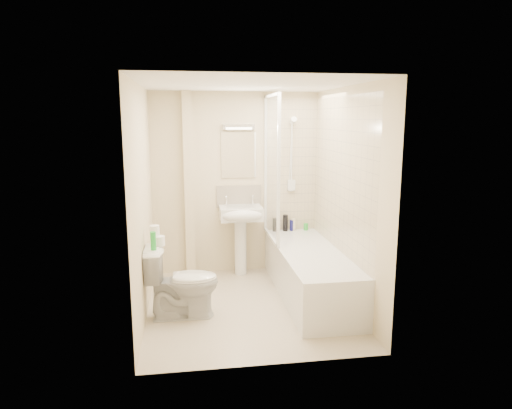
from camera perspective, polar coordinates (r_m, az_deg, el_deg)
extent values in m
plane|color=beige|center=(5.21, -0.94, -12.55)|extent=(2.50, 2.50, 0.00)
cube|color=beige|center=(6.09, -2.55, 2.61)|extent=(2.20, 0.02, 2.40)
cube|color=beige|center=(4.84, -13.99, 0.18)|extent=(0.02, 2.50, 2.40)
cube|color=beige|center=(5.12, 11.31, 0.86)|extent=(0.02, 2.50, 2.40)
cube|color=white|center=(4.80, -1.03, 14.80)|extent=(2.20, 2.50, 0.02)
cube|color=beige|center=(6.17, 4.41, 4.81)|extent=(0.70, 0.01, 1.75)
cube|color=beige|center=(5.27, 10.54, 3.64)|extent=(0.01, 2.10, 1.75)
cube|color=beige|center=(6.00, -8.39, 2.38)|extent=(0.12, 0.12, 2.40)
cube|color=beige|center=(6.11, -2.16, 1.03)|extent=(0.60, 0.02, 0.30)
cube|color=white|center=(6.04, -2.19, 6.17)|extent=(0.46, 0.01, 0.60)
cube|color=silver|center=(6.00, -2.19, 9.68)|extent=(0.42, 0.07, 0.07)
cube|color=white|center=(5.44, 6.71, -8.51)|extent=(0.70, 2.10, 0.55)
cube|color=white|center=(5.37, 6.77, -6.29)|extent=(0.56, 1.96, 0.05)
cube|color=white|center=(5.67, 1.95, 4.56)|extent=(0.01, 0.90, 1.80)
cube|color=white|center=(6.09, 1.21, 4.99)|extent=(0.04, 0.04, 1.80)
cube|color=white|center=(5.23, 2.85, 4.03)|extent=(0.04, 0.04, 1.80)
cube|color=white|center=(5.65, 2.01, 13.47)|extent=(0.04, 0.90, 0.04)
cube|color=white|center=(5.83, 1.90, -4.07)|extent=(0.04, 0.90, 0.03)
cylinder|color=white|center=(6.14, 4.48, 5.94)|extent=(0.02, 0.02, 0.90)
cylinder|color=white|center=(6.19, 4.42, 1.79)|extent=(0.05, 0.05, 0.02)
cylinder|color=white|center=(6.12, 4.54, 10.15)|extent=(0.05, 0.05, 0.02)
cylinder|color=white|center=(6.05, 4.69, 10.42)|extent=(0.08, 0.11, 0.11)
cube|color=white|center=(6.18, 4.44, 2.43)|extent=(0.10, 0.05, 0.14)
cylinder|color=white|center=(6.11, 4.35, 6.39)|extent=(0.01, 0.13, 0.84)
cylinder|color=white|center=(6.10, -1.94, -5.36)|extent=(0.16, 0.16, 0.74)
cube|color=white|center=(5.96, -1.94, -1.06)|extent=(0.55, 0.42, 0.17)
ellipsoid|color=white|center=(5.79, -1.74, -1.40)|extent=(0.55, 0.23, 0.17)
cube|color=silver|center=(5.95, -1.94, -0.46)|extent=(0.38, 0.27, 0.04)
cylinder|color=white|center=(6.02, -3.76, 0.38)|extent=(0.03, 0.03, 0.10)
cylinder|color=white|center=(6.06, -0.39, 0.47)|extent=(0.03, 0.03, 0.10)
sphere|color=white|center=(6.01, -3.76, 0.92)|extent=(0.04, 0.04, 0.04)
sphere|color=white|center=(6.05, -0.39, 1.01)|extent=(0.04, 0.04, 0.04)
cylinder|color=black|center=(6.18, 2.37, -2.55)|extent=(0.06, 0.06, 0.18)
cylinder|color=silver|center=(6.19, 2.71, -2.71)|extent=(0.05, 0.05, 0.14)
cylinder|color=black|center=(6.20, 3.68, -2.31)|extent=(0.07, 0.07, 0.22)
cylinder|color=#141459|center=(6.23, 4.51, -2.61)|extent=(0.06, 0.06, 0.15)
cylinder|color=beige|center=(6.24, 4.71, -2.54)|extent=(0.06, 0.06, 0.16)
cylinder|color=green|center=(6.29, 6.25, -2.79)|extent=(0.06, 0.06, 0.09)
imported|color=white|center=(4.89, -9.21, -9.51)|extent=(0.44, 0.76, 0.76)
cylinder|color=white|center=(4.84, -11.96, -4.47)|extent=(0.11, 0.11, 0.10)
cylinder|color=white|center=(4.85, -12.56, -3.20)|extent=(0.10, 0.10, 0.11)
cylinder|color=green|center=(4.68, -12.72, -4.47)|extent=(0.06, 0.06, 0.19)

